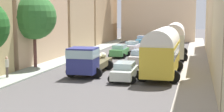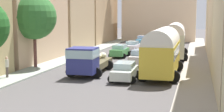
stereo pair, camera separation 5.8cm
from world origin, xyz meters
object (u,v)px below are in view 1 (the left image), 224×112
at_px(parked_bus_0, 162,50).
at_px(car_0, 120,51).
at_px(cargo_truck_0, 88,60).
at_px(car_2, 142,40).
at_px(car_3, 125,71).
at_px(car_5, 152,49).
at_px(car_1, 132,46).
at_px(car_4, 140,58).
at_px(parked_bus_1, 174,39).
at_px(pedestrian_3, 7,66).

relative_size(parked_bus_0, car_0, 2.32).
relative_size(cargo_truck_0, car_0, 1.94).
distance_m(cargo_truck_0, car_2, 27.67).
height_order(car_3, car_5, car_5).
relative_size(cargo_truck_0, car_2, 1.91).
bearing_deg(car_1, car_4, -75.33).
distance_m(parked_bus_0, parked_bus_1, 11.59).
distance_m(parked_bus_0, car_3, 3.93).
distance_m(parked_bus_0, car_1, 18.77).
relative_size(parked_bus_1, car_3, 2.24).
xyz_separation_m(cargo_truck_0, pedestrian_3, (-5.86, -3.22, -0.25)).
distance_m(cargo_truck_0, car_3, 3.79).
distance_m(parked_bus_0, cargo_truck_0, 6.41).
distance_m(car_0, car_5, 4.79).
relative_size(car_0, car_4, 0.97).
xyz_separation_m(car_1, car_3, (3.34, -20.13, 0.02)).
bearing_deg(car_5, car_3, -89.92).
distance_m(parked_bus_1, car_5, 4.20).
height_order(cargo_truck_0, pedestrian_3, cargo_truck_0).
relative_size(car_2, car_4, 0.99).
bearing_deg(car_4, cargo_truck_0, -118.31).
bearing_deg(car_5, car_2, 105.12).
bearing_deg(car_3, cargo_truck_0, 160.55).
relative_size(car_1, car_5, 1.04).
height_order(parked_bus_1, car_5, parked_bus_1).
height_order(car_2, car_3, car_2).
distance_m(car_2, pedestrian_3, 31.47).
distance_m(car_2, car_5, 12.78).
bearing_deg(parked_bus_1, parked_bus_0, -91.21).
bearing_deg(car_1, cargo_truck_0, -90.59).
distance_m(parked_bus_0, car_2, 27.21).
bearing_deg(car_3, car_5, 90.08).
distance_m(car_1, car_2, 8.78).
distance_m(car_2, car_3, 29.11).
bearing_deg(car_0, cargo_truck_0, -89.74).
bearing_deg(parked_bus_1, car_3, -101.86).
distance_m(car_1, car_5, 4.86).
relative_size(car_1, car_2, 1.13).
bearing_deg(car_1, car_5, -47.00).
bearing_deg(car_5, cargo_truck_0, -102.90).
distance_m(parked_bus_0, car_5, 14.48).
relative_size(parked_bus_1, cargo_truck_0, 1.29).
bearing_deg(parked_bus_1, car_0, -174.38).
height_order(car_1, car_4, car_4).
height_order(cargo_truck_0, car_0, cargo_truck_0).
xyz_separation_m(car_0, car_5, (3.57, 3.20, 0.03)).
xyz_separation_m(parked_bus_0, car_1, (-6.04, 17.71, -1.52)).
relative_size(car_3, pedestrian_3, 2.22).
relative_size(car_2, car_5, 0.92).
xyz_separation_m(parked_bus_0, car_0, (-6.29, 10.95, -1.48)).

